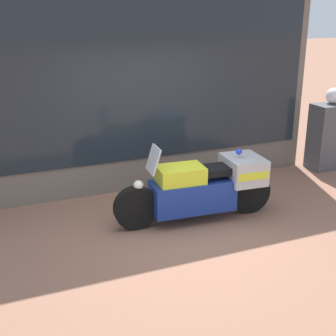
% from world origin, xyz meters
% --- Properties ---
extents(ground_plane, '(60.00, 60.00, 0.00)m').
position_xyz_m(ground_plane, '(0.00, 0.00, 0.00)').
color(ground_plane, '#8E604C').
extents(shop_building, '(6.58, 0.55, 4.05)m').
position_xyz_m(shop_building, '(-0.37, 2.00, 2.03)').
color(shop_building, '#6B6056').
rests_on(shop_building, ground).
extents(window_display, '(5.38, 0.30, 1.89)m').
position_xyz_m(window_display, '(0.30, 2.03, 0.45)').
color(window_display, slate).
rests_on(window_display, ground).
extents(paramedic_motorcycle, '(2.42, 0.69, 1.19)m').
position_xyz_m(paramedic_motorcycle, '(0.52, 0.31, 0.52)').
color(paramedic_motorcycle, black).
rests_on(paramedic_motorcycle, ground).
extents(utility_cabinet, '(0.90, 0.46, 1.25)m').
position_xyz_m(utility_cabinet, '(3.84, 1.46, 0.63)').
color(utility_cabinet, '#4C4C51').
rests_on(utility_cabinet, ground).
extents(white_helmet, '(0.30, 0.30, 0.30)m').
position_xyz_m(white_helmet, '(3.79, 1.49, 1.40)').
color(white_helmet, white).
rests_on(white_helmet, utility_cabinet).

